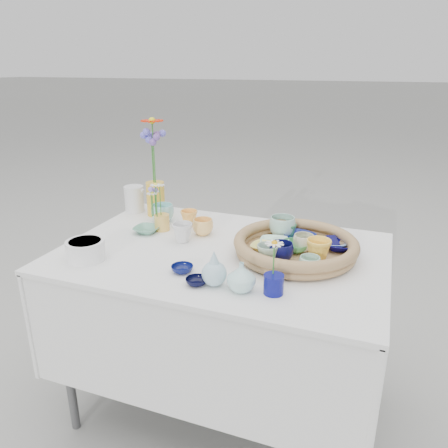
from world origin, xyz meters
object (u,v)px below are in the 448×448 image
(bud_vase_seafoam, at_px, (241,277))
(display_table, at_px, (222,404))
(tall_vase_yellow, at_px, (156,199))
(wicker_tray, at_px, (295,247))

(bud_vase_seafoam, bearing_deg, display_table, 121.62)
(display_table, bearing_deg, tall_vase_yellow, 147.11)
(display_table, distance_m, bud_vase_seafoam, 0.88)
(display_table, bearing_deg, bud_vase_seafoam, -58.38)
(wicker_tray, relative_size, bud_vase_seafoam, 4.80)
(display_table, height_order, bud_vase_seafoam, bud_vase_seafoam)
(wicker_tray, bearing_deg, bud_vase_seafoam, -108.21)
(bud_vase_seafoam, relative_size, tall_vase_yellow, 0.60)
(display_table, xyz_separation_m, bud_vase_seafoam, (0.17, -0.28, 0.81))
(display_table, distance_m, tall_vase_yellow, 1.01)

